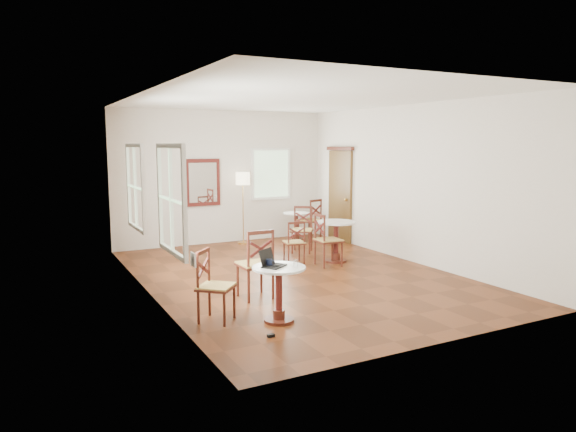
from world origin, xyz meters
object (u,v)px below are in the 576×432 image
at_px(floor_lamp, 243,183).
at_px(water_glass, 296,263).
at_px(chair_mid_a, 294,242).
at_px(cafe_table_back, 296,223).
at_px(chair_near_b, 214,286).
at_px(cafe_table_near, 279,288).
at_px(laptop, 271,262).
at_px(chair_near_a, 256,264).
at_px(chair_back_b, 302,230).
at_px(navy_mug, 269,263).
at_px(chair_back_a, 311,220).
at_px(cafe_table_mid, 336,237).
at_px(mouse, 276,266).
at_px(chair_mid_b, 327,240).
at_px(power_adapter, 271,336).

distance_m(floor_lamp, water_glass, 5.50).
bearing_deg(chair_mid_a, cafe_table_back, -108.33).
bearing_deg(chair_near_b, cafe_table_near, -77.26).
height_order(floor_lamp, laptop, floor_lamp).
height_order(chair_near_a, chair_back_b, chair_near_a).
distance_m(chair_mid_a, navy_mug, 3.33).
bearing_deg(chair_back_a, chair_mid_a, 33.79).
distance_m(chair_near_a, chair_mid_a, 2.36).
height_order(cafe_table_mid, floor_lamp, floor_lamp).
bearing_deg(cafe_table_mid, water_glass, -131.04).
bearing_deg(floor_lamp, chair_near_a, -110.31).
height_order(cafe_table_near, cafe_table_mid, cafe_table_mid).
bearing_deg(cafe_table_near, chair_back_b, 57.00).
bearing_deg(cafe_table_back, cafe_table_near, -120.71).
xyz_separation_m(chair_near_a, water_glass, (0.01, -1.19, 0.25)).
height_order(cafe_table_back, mouse, mouse).
relative_size(chair_near_b, laptop, 2.37).
bearing_deg(cafe_table_back, chair_near_b, -128.82).
relative_size(cafe_table_near, navy_mug, 5.92).
xyz_separation_m(laptop, mouse, (0.03, -0.09, -0.03)).
height_order(floor_lamp, navy_mug, floor_lamp).
xyz_separation_m(chair_mid_b, water_glass, (-2.02, -2.49, 0.28)).
distance_m(water_glass, power_adapter, 0.96).
bearing_deg(chair_mid_b, chair_back_b, -5.08).
distance_m(cafe_table_mid, cafe_table_back, 2.44).
relative_size(cafe_table_mid, water_glass, 7.81).
bearing_deg(cafe_table_near, power_adapter, -126.57).
relative_size(chair_near_b, chair_back_a, 0.94).
distance_m(chair_mid_a, laptop, 3.32).
height_order(chair_near_b, power_adapter, chair_near_b).
xyz_separation_m(cafe_table_back, floor_lamp, (-1.28, 0.18, 0.97)).
height_order(cafe_table_near, chair_mid_b, chair_mid_b).
relative_size(cafe_table_mid, chair_mid_a, 0.96).
distance_m(chair_mid_b, mouse, 3.29).
bearing_deg(floor_lamp, cafe_table_near, -107.96).
relative_size(chair_near_a, navy_mug, 8.54).
bearing_deg(power_adapter, cafe_table_mid, 46.63).
xyz_separation_m(cafe_table_near, water_glass, (0.17, -0.12, 0.32)).
bearing_deg(chair_mid_b, chair_near_b, 127.52).
height_order(chair_back_a, navy_mug, chair_back_a).
bearing_deg(chair_back_b, navy_mug, -88.02).
height_order(laptop, navy_mug, laptop).
bearing_deg(cafe_table_back, chair_mid_b, -106.23).
xyz_separation_m(cafe_table_back, chair_mid_b, (-0.75, -2.58, 0.08)).
relative_size(cafe_table_back, chair_near_b, 0.71).
height_order(cafe_table_mid, laptop, laptop).
distance_m(chair_mid_a, chair_back_a, 2.38).
height_order(chair_mid_b, power_adapter, chair_mid_b).
relative_size(cafe_table_back, chair_back_b, 0.68).
distance_m(chair_back_b, laptop, 4.38).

